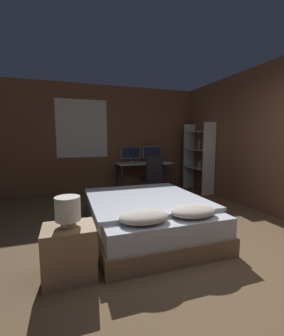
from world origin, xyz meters
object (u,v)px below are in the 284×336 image
at_px(bed, 147,216).
at_px(computer_mouse, 157,162).
at_px(desk, 144,166).
at_px(bedside_lamp, 68,209).
at_px(bookshelf, 201,154).
at_px(monitor_right, 152,153).
at_px(nightstand, 70,252).
at_px(monitor_left, 131,153).
at_px(keyboard, 147,163).
at_px(office_chair, 153,181).

distance_m(bed, computer_mouse, 2.65).
bearing_deg(desk, bedside_lamp, -120.22).
bearing_deg(bookshelf, bedside_lamp, -139.99).
xyz_separation_m(desk, monitor_right, (0.30, 0.20, 0.33)).
height_order(bedside_lamp, bookshelf, bookshelf).
bearing_deg(monitor_right, bookshelf, -38.09).
xyz_separation_m(monitor_right, bookshelf, (1.01, -0.79, 0.00)).
height_order(bed, computer_mouse, computer_mouse).
xyz_separation_m(bed, nightstand, (-1.08, -0.74, 0.00)).
bearing_deg(monitor_left, desk, -34.22).
xyz_separation_m(bed, monitor_left, (0.54, 2.75, 0.73)).
bearing_deg(bookshelf, keyboard, 163.63).
xyz_separation_m(computer_mouse, bookshelf, (1.02, -0.38, 0.22)).
bearing_deg(keyboard, bedside_lamp, -121.82).
xyz_separation_m(nightstand, bedside_lamp, (0.00, 0.00, 0.43)).
xyz_separation_m(bed, computer_mouse, (1.13, 2.35, 0.51)).
xyz_separation_m(bed, bedside_lamp, (-1.08, -0.74, 0.43)).
distance_m(monitor_right, office_chair, 1.12).
distance_m(monitor_left, monitor_right, 0.60).
relative_size(keyboard, computer_mouse, 5.64).
bearing_deg(nightstand, computer_mouse, 54.50).
height_order(nightstand, bookshelf, bookshelf).
distance_m(bed, bedside_lamp, 1.38).
relative_size(nightstand, monitor_left, 0.97).
relative_size(bed, desk, 1.40).
height_order(bedside_lamp, monitor_left, monitor_left).
distance_m(nightstand, desk, 3.83).
relative_size(bedside_lamp, office_chair, 0.30).
height_order(nightstand, office_chair, office_chair).
bearing_deg(office_chair, monitor_right, 69.38).
distance_m(bedside_lamp, bookshelf, 4.22).
bearing_deg(monitor_right, computer_mouse, -91.84).
distance_m(bed, bookshelf, 3.00).
xyz_separation_m(bedside_lamp, computer_mouse, (2.21, 3.09, 0.07)).
bearing_deg(computer_mouse, monitor_right, 88.16).
height_order(desk, monitor_right, monitor_right).
height_order(nightstand, desk, desk).
relative_size(desk, monitor_right, 2.67).
bearing_deg(nightstand, bedside_lamp, 0.00).
height_order(monitor_right, bookshelf, bookshelf).
xyz_separation_m(nightstand, bookshelf, (3.23, 2.71, 0.73)).
height_order(bed, bedside_lamp, bedside_lamp).
relative_size(bedside_lamp, monitor_right, 0.55).
relative_size(bedside_lamp, keyboard, 0.74).
distance_m(bedside_lamp, desk, 3.81).
distance_m(monitor_left, keyboard, 0.55).
xyz_separation_m(desk, monitor_left, (-0.30, 0.20, 0.33)).
bearing_deg(monitor_right, desk, -145.78).
relative_size(bed, office_chair, 2.02).
distance_m(bedside_lamp, monitor_left, 3.86).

